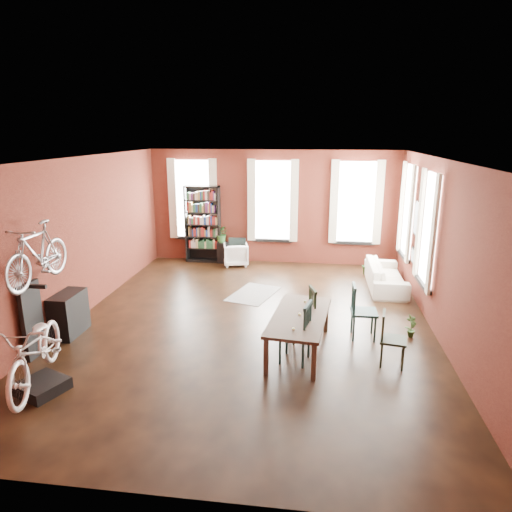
% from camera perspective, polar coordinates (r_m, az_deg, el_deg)
% --- Properties ---
extents(room, '(9.00, 9.04, 3.22)m').
position_cam_1_polar(room, '(9.06, 1.36, 5.52)').
color(room, black).
rests_on(room, ground).
extents(dining_table, '(1.11, 2.04, 0.66)m').
position_cam_1_polar(dining_table, '(7.97, 5.41, -9.58)').
color(dining_table, '#48372B').
rests_on(dining_table, ground).
extents(dining_chair_a, '(0.57, 0.57, 1.03)m').
position_cam_1_polar(dining_chair_a, '(7.57, 4.89, -9.45)').
color(dining_chair_a, '#193837').
rests_on(dining_chair_a, ground).
extents(dining_chair_b, '(0.56, 0.56, 0.98)m').
position_cam_1_polar(dining_chair_b, '(8.32, 5.73, -7.30)').
color(dining_chair_b, black).
rests_on(dining_chair_b, ground).
extents(dining_chair_c, '(0.47, 0.47, 0.88)m').
position_cam_1_polar(dining_chair_c, '(7.78, 16.79, -9.98)').
color(dining_chair_c, black).
rests_on(dining_chair_c, ground).
extents(dining_chair_d, '(0.47, 0.47, 1.00)m').
position_cam_1_polar(dining_chair_d, '(8.59, 13.34, -6.81)').
color(dining_chair_d, '#1A3937').
rests_on(dining_chair_d, ground).
extents(bookshelf, '(1.00, 0.32, 2.20)m').
position_cam_1_polar(bookshelf, '(13.22, -6.66, 3.97)').
color(bookshelf, black).
rests_on(bookshelf, ground).
extents(white_armchair, '(0.80, 0.77, 0.69)m').
position_cam_1_polar(white_armchair, '(12.93, -2.56, 0.36)').
color(white_armchair, white).
rests_on(white_armchair, ground).
extents(cream_sofa, '(0.61, 2.08, 0.81)m').
position_cam_1_polar(cream_sofa, '(11.48, 15.95, -1.85)').
color(cream_sofa, beige).
rests_on(cream_sofa, ground).
extents(striped_rug, '(1.24, 1.59, 0.01)m').
position_cam_1_polar(striped_rug, '(10.70, -0.33, -4.75)').
color(striped_rug, black).
rests_on(striped_rug, ground).
extents(bike_trainer, '(0.78, 0.78, 0.17)m').
position_cam_1_polar(bike_trainer, '(7.59, -25.17, -14.53)').
color(bike_trainer, black).
rests_on(bike_trainer, ground).
extents(bike_wall_rack, '(0.16, 0.60, 1.30)m').
position_cam_1_polar(bike_wall_rack, '(8.50, -26.20, -7.21)').
color(bike_wall_rack, black).
rests_on(bike_wall_rack, ground).
extents(console_table, '(0.40, 0.80, 0.80)m').
position_cam_1_polar(console_table, '(9.23, -22.35, -6.70)').
color(console_table, black).
rests_on(console_table, ground).
extents(plant_stand, '(0.33, 0.33, 0.60)m').
position_cam_1_polar(plant_stand, '(13.22, -4.11, 0.46)').
color(plant_stand, black).
rests_on(plant_stand, ground).
extents(plant_by_sofa, '(0.37, 0.59, 0.25)m').
position_cam_1_polar(plant_by_sofa, '(12.45, 13.81, -1.73)').
color(plant_by_sofa, '#284E1F').
rests_on(plant_by_sofa, ground).
extents(plant_small, '(0.45, 0.48, 0.16)m').
position_cam_1_polar(plant_small, '(9.01, 18.75, -9.10)').
color(plant_small, '#305D25').
rests_on(plant_small, ground).
extents(bicycle_floor, '(0.92, 1.17, 1.97)m').
position_cam_1_polar(bicycle_floor, '(7.11, -26.24, -7.11)').
color(bicycle_floor, beige).
rests_on(bicycle_floor, bike_trainer).
extents(bicycle_hung, '(0.47, 1.00, 1.66)m').
position_cam_1_polar(bicycle_hung, '(7.95, -25.94, 2.55)').
color(bicycle_hung, '#A5A8AD').
rests_on(bicycle_hung, bike_wall_rack).
extents(plant_on_stand, '(0.56, 0.60, 0.40)m').
position_cam_1_polar(plant_on_stand, '(13.11, -4.32, 2.58)').
color(plant_on_stand, '#2A5D25').
rests_on(plant_on_stand, plant_stand).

